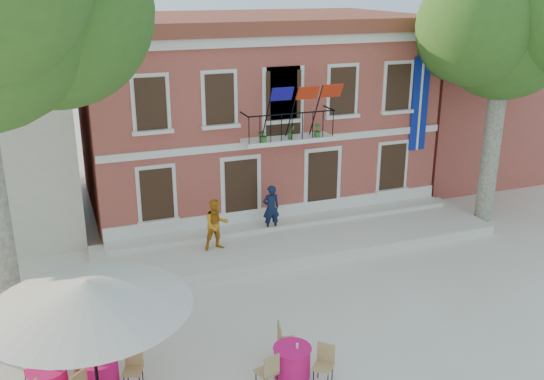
{
  "coord_description": "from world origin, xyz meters",
  "views": [
    {
      "loc": [
        -5.75,
        -13.53,
        8.74
      ],
      "look_at": [
        0.65,
        3.5,
        2.46
      ],
      "focal_mm": 40.0,
      "sensor_mm": 36.0,
      "label": 1
    }
  ],
  "objects": [
    {
      "name": "ground",
      "position": [
        0.0,
        0.0,
        0.0
      ],
      "size": [
        90.0,
        90.0,
        0.0
      ],
      "primitive_type": "plane",
      "color": "beige",
      "rests_on": "ground"
    },
    {
      "name": "main_building",
      "position": [
        2.0,
        9.99,
        3.78
      ],
      "size": [
        13.5,
        9.59,
        7.5
      ],
      "color": "#B64541",
      "rests_on": "ground"
    },
    {
      "name": "neighbor_east",
      "position": [
        14.0,
        11.0,
        3.22
      ],
      "size": [
        9.4,
        9.4,
        6.4
      ],
      "color": "#B64541",
      "rests_on": "ground"
    },
    {
      "name": "terrace",
      "position": [
        2.0,
        4.4,
        0.15
      ],
      "size": [
        14.0,
        3.4,
        0.3
      ],
      "primitive_type": "cube",
      "color": "silver",
      "rests_on": "ground"
    },
    {
      "name": "plane_tree_east",
      "position": [
        9.61,
        4.06,
        7.03
      ],
      "size": [
        4.86,
        4.86,
        9.55
      ],
      "color": "#A59E84",
      "rests_on": "ground"
    },
    {
      "name": "patio_umbrella",
      "position": [
        -5.42,
        -2.14,
        2.81
      ],
      "size": [
        4.2,
        4.2,
        3.12
      ],
      "color": "black",
      "rests_on": "ground"
    },
    {
      "name": "pedestrian_navy",
      "position": [
        1.27,
        5.24,
        1.14
      ],
      "size": [
        0.62,
        0.42,
        1.69
      ],
      "primitive_type": "imported",
      "rotation": [
        0.0,
        0.0,
        3.12
      ],
      "color": "#0F1834",
      "rests_on": "terrace"
    },
    {
      "name": "pedestrian_orange",
      "position": [
        -0.99,
        4.36,
        1.17
      ],
      "size": [
        0.88,
        0.7,
        1.73
      ],
      "primitive_type": "imported",
      "rotation": [
        0.0,
        0.0,
        0.06
      ],
      "color": "orange",
      "rests_on": "terrace"
    },
    {
      "name": "cafe_table_1",
      "position": [
        -1.1,
        -2.5,
        0.43
      ],
      "size": [
        1.83,
        1.79,
        0.95
      ],
      "color": "#CB1366",
      "rests_on": "ground"
    },
    {
      "name": "cafe_table_3",
      "position": [
        -5.33,
        -1.37,
        0.43
      ],
      "size": [
        1.85,
        1.76,
        0.95
      ],
      "color": "#CB1366",
      "rests_on": "ground"
    }
  ]
}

